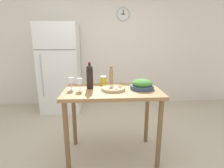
{
  "coord_description": "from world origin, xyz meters",
  "views": [
    {
      "loc": [
        -0.13,
        -2.06,
        1.5
      ],
      "look_at": [
        0.0,
        0.03,
        0.97
      ],
      "focal_mm": 28.0,
      "sensor_mm": 36.0,
      "label": 1
    }
  ],
  "objects_px": {
    "pepper_mill": "(111,76)",
    "salad_bowl": "(142,85)",
    "refrigerator": "(60,68)",
    "wine_glass_far": "(71,81)",
    "wine_glass_near": "(80,82)",
    "homemade_pizza": "(113,88)",
    "salt_canister": "(103,80)",
    "wine_bottle": "(90,76)"
  },
  "relations": [
    {
      "from": "wine_glass_near",
      "to": "wine_glass_far",
      "type": "distance_m",
      "value": 0.12
    },
    {
      "from": "refrigerator",
      "to": "wine_bottle",
      "type": "distance_m",
      "value": 1.8
    },
    {
      "from": "refrigerator",
      "to": "wine_glass_far",
      "type": "bearing_deg",
      "value": -72.97
    },
    {
      "from": "pepper_mill",
      "to": "salad_bowl",
      "type": "relative_size",
      "value": 0.91
    },
    {
      "from": "homemade_pizza",
      "to": "refrigerator",
      "type": "bearing_deg",
      "value": 120.61
    },
    {
      "from": "salad_bowl",
      "to": "salt_canister",
      "type": "distance_m",
      "value": 0.53
    },
    {
      "from": "pepper_mill",
      "to": "homemade_pizza",
      "type": "relative_size",
      "value": 0.9
    },
    {
      "from": "wine_glass_far",
      "to": "homemade_pizza",
      "type": "distance_m",
      "value": 0.52
    },
    {
      "from": "wine_bottle",
      "to": "refrigerator",
      "type": "bearing_deg",
      "value": 114.12
    },
    {
      "from": "refrigerator",
      "to": "salad_bowl",
      "type": "height_order",
      "value": "refrigerator"
    },
    {
      "from": "wine_glass_near",
      "to": "salt_canister",
      "type": "bearing_deg",
      "value": 42.13
    },
    {
      "from": "wine_glass_near",
      "to": "homemade_pizza",
      "type": "distance_m",
      "value": 0.41
    },
    {
      "from": "refrigerator",
      "to": "homemade_pizza",
      "type": "distance_m",
      "value": 1.99
    },
    {
      "from": "wine_glass_near",
      "to": "homemade_pizza",
      "type": "height_order",
      "value": "wine_glass_near"
    },
    {
      "from": "pepper_mill",
      "to": "salt_canister",
      "type": "bearing_deg",
      "value": 163.25
    },
    {
      "from": "wine_glass_far",
      "to": "wine_glass_near",
      "type": "bearing_deg",
      "value": -25.76
    },
    {
      "from": "wine_glass_far",
      "to": "homemade_pizza",
      "type": "height_order",
      "value": "wine_glass_far"
    },
    {
      "from": "wine_bottle",
      "to": "homemade_pizza",
      "type": "bearing_deg",
      "value": -16.14
    },
    {
      "from": "wine_glass_far",
      "to": "refrigerator",
      "type": "bearing_deg",
      "value": 107.03
    },
    {
      "from": "homemade_pizza",
      "to": "salt_canister",
      "type": "height_order",
      "value": "salt_canister"
    },
    {
      "from": "salad_bowl",
      "to": "salt_canister",
      "type": "bearing_deg",
      "value": 152.76
    },
    {
      "from": "wine_bottle",
      "to": "homemade_pizza",
      "type": "height_order",
      "value": "wine_bottle"
    },
    {
      "from": "refrigerator",
      "to": "salt_canister",
      "type": "xyz_separation_m",
      "value": [
        0.9,
        -1.45,
        0.05
      ]
    },
    {
      "from": "wine_glass_near",
      "to": "wine_glass_far",
      "type": "height_order",
      "value": "same"
    },
    {
      "from": "salt_canister",
      "to": "refrigerator",
      "type": "bearing_deg",
      "value": 121.77
    },
    {
      "from": "refrigerator",
      "to": "wine_glass_far",
      "type": "distance_m",
      "value": 1.74
    },
    {
      "from": "pepper_mill",
      "to": "homemade_pizza",
      "type": "distance_m",
      "value": 0.26
    },
    {
      "from": "wine_glass_far",
      "to": "homemade_pizza",
      "type": "relative_size",
      "value": 0.51
    },
    {
      "from": "salad_bowl",
      "to": "homemade_pizza",
      "type": "xyz_separation_m",
      "value": [
        -0.36,
        -0.02,
        -0.04
      ]
    },
    {
      "from": "refrigerator",
      "to": "salt_canister",
      "type": "relative_size",
      "value": 15.65
    },
    {
      "from": "wine_bottle",
      "to": "salad_bowl",
      "type": "xyz_separation_m",
      "value": [
        0.64,
        -0.06,
        -0.1
      ]
    },
    {
      "from": "wine_glass_near",
      "to": "salad_bowl",
      "type": "relative_size",
      "value": 0.51
    },
    {
      "from": "wine_bottle",
      "to": "salad_bowl",
      "type": "height_order",
      "value": "wine_bottle"
    },
    {
      "from": "pepper_mill",
      "to": "salad_bowl",
      "type": "bearing_deg",
      "value": -29.89
    },
    {
      "from": "wine_glass_near",
      "to": "homemade_pizza",
      "type": "relative_size",
      "value": 0.51
    },
    {
      "from": "wine_glass_near",
      "to": "pepper_mill",
      "type": "distance_m",
      "value": 0.45
    },
    {
      "from": "wine_glass_near",
      "to": "salt_canister",
      "type": "height_order",
      "value": "wine_glass_near"
    },
    {
      "from": "wine_glass_far",
      "to": "pepper_mill",
      "type": "bearing_deg",
      "value": 19.33
    },
    {
      "from": "wine_glass_near",
      "to": "refrigerator",
      "type": "bearing_deg",
      "value": 109.8
    },
    {
      "from": "pepper_mill",
      "to": "salad_bowl",
      "type": "height_order",
      "value": "pepper_mill"
    },
    {
      "from": "salad_bowl",
      "to": "salt_canister",
      "type": "relative_size",
      "value": 2.47
    },
    {
      "from": "wine_bottle",
      "to": "wine_glass_near",
      "type": "height_order",
      "value": "wine_bottle"
    }
  ]
}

